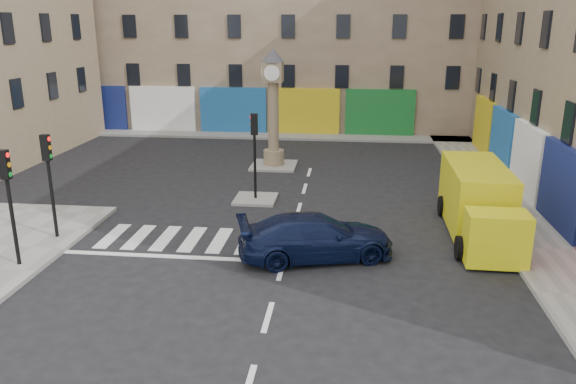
% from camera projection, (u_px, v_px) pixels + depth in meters
% --- Properties ---
extents(ground, '(120.00, 120.00, 0.00)m').
position_uv_depth(ground, '(278.00, 284.00, 16.80)').
color(ground, black).
rests_on(ground, ground).
extents(sidewalk_right, '(2.60, 30.00, 0.15)m').
position_uv_depth(sidewalk_right, '(496.00, 193.00, 25.38)').
color(sidewalk_right, gray).
rests_on(sidewalk_right, ground).
extents(sidewalk_far, '(32.00, 2.40, 0.15)m').
position_uv_depth(sidewalk_far, '(261.00, 135.00, 38.30)').
color(sidewalk_far, gray).
rests_on(sidewalk_far, ground).
extents(island_near, '(1.80, 1.80, 0.12)m').
position_uv_depth(island_near, '(256.00, 199.00, 24.60)').
color(island_near, gray).
rests_on(island_near, ground).
extents(island_far, '(2.40, 2.40, 0.12)m').
position_uv_depth(island_far, '(274.00, 165.00, 30.30)').
color(island_far, gray).
rests_on(island_far, ground).
extents(building_far, '(32.00, 10.00, 17.00)m').
position_uv_depth(building_far, '(271.00, 7.00, 41.36)').
color(building_far, gray).
rests_on(building_far, ground).
extents(traffic_light_left_near, '(0.28, 0.22, 3.70)m').
position_uv_depth(traffic_light_left_near, '(8.00, 189.00, 17.10)').
color(traffic_light_left_near, black).
rests_on(traffic_light_left_near, sidewalk_left).
extents(traffic_light_left_far, '(0.28, 0.22, 3.70)m').
position_uv_depth(traffic_light_left_far, '(49.00, 170.00, 19.38)').
color(traffic_light_left_far, black).
rests_on(traffic_light_left_far, sidewalk_left).
extents(traffic_light_island, '(0.28, 0.22, 3.70)m').
position_uv_depth(traffic_light_island, '(255.00, 142.00, 23.86)').
color(traffic_light_island, black).
rests_on(traffic_light_island, island_near).
extents(clock_pillar, '(1.20, 1.20, 6.10)m').
position_uv_depth(clock_pillar, '(273.00, 101.00, 29.28)').
color(clock_pillar, '#8B755B').
rests_on(clock_pillar, island_far).
extents(navy_sedan, '(5.49, 3.44, 1.48)m').
position_uv_depth(navy_sedan, '(316.00, 237.00, 18.44)').
color(navy_sedan, black).
rests_on(navy_sedan, ground).
extents(yellow_van, '(2.36, 6.67, 2.41)m').
position_uv_depth(yellow_van, '(479.00, 202.00, 20.47)').
color(yellow_van, yellow).
rests_on(yellow_van, ground).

